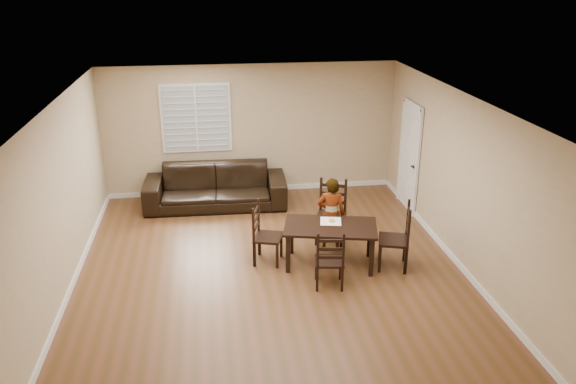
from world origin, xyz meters
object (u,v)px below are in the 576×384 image
object	(u,v)px
chair_left	(261,235)
sofa	(216,186)
chair_right	(402,239)
chair_far	(330,264)
donut	(332,220)
child	(331,214)
dining_table	(330,231)
chair_near	(332,212)

from	to	relation	value
chair_left	sofa	xyz separation A→B (m)	(-0.66, 2.44, -0.05)
chair_right	sofa	bearing A→B (deg)	-119.02
chair_far	donut	size ratio (longest dim) A/B	9.00
chair_right	child	xyz separation A→B (m)	(-0.97, 0.77, 0.15)
dining_table	donut	xyz separation A→B (m)	(0.05, 0.15, 0.11)
child	sofa	world-z (taller)	child
donut	child	bearing A→B (deg)	79.77
dining_table	chair_right	bearing A→B (deg)	-0.48
child	donut	bearing A→B (deg)	90.88
dining_table	donut	size ratio (longest dim) A/B	15.23
chair_right	sofa	world-z (taller)	chair_right
chair_near	chair_far	bearing A→B (deg)	-83.06
dining_table	sofa	xyz separation A→B (m)	(-1.75, 2.70, -0.18)
chair_near	chair_far	size ratio (longest dim) A/B	1.17
chair_left	child	bearing A→B (deg)	-61.27
donut	dining_table	bearing A→B (deg)	-109.43
sofa	child	bearing A→B (deg)	-47.59
chair_far	donut	world-z (taller)	chair_far
sofa	chair_left	bearing A→B (deg)	-72.79
donut	sofa	size ratio (longest dim) A/B	0.04
chair_near	sofa	world-z (taller)	chair_near
child	donut	distance (m)	0.37
dining_table	chair_right	distance (m)	1.13
chair_right	donut	xyz separation A→B (m)	(-1.04, 0.42, 0.21)
chair_near	chair_far	xyz separation A→B (m)	(-0.40, -1.67, -0.07)
dining_table	chair_far	distance (m)	0.79
chair_near	chair_far	distance (m)	1.72
chair_left	chair_right	world-z (taller)	chair_right
child	donut	world-z (taller)	child
chair_left	sofa	size ratio (longest dim) A/B	0.36
chair_near	child	world-z (taller)	child
chair_right	chair_left	bearing A→B (deg)	-86.35
chair_far	sofa	bearing A→B (deg)	-56.90
dining_table	chair_near	distance (m)	0.95
dining_table	chair_right	xyz separation A→B (m)	(1.09, -0.26, -0.09)
chair_near	sofa	bearing A→B (deg)	158.23
chair_near	sofa	distance (m)	2.67
chair_far	chair_right	xyz separation A→B (m)	(1.26, 0.49, 0.07)
dining_table	child	size ratio (longest dim) A/B	1.24
sofa	chair_near	bearing A→B (deg)	-40.08
child	donut	size ratio (longest dim) A/B	12.26
chair_far	sofa	distance (m)	3.80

